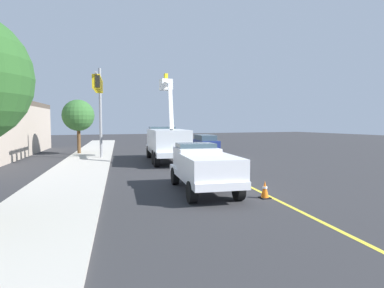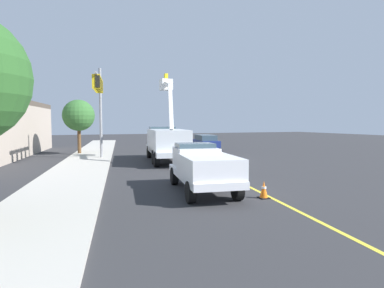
{
  "view_description": "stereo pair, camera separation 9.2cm",
  "coord_description": "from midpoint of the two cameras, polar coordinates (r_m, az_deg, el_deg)",
  "views": [
    {
      "loc": [
        -22.45,
        9.45,
        3.07
      ],
      "look_at": [
        0.04,
        0.58,
        1.4
      ],
      "focal_mm": 29.5,
      "sensor_mm": 36.0,
      "label": 1
    },
    {
      "loc": [
        -22.48,
        9.36,
        3.07
      ],
      "look_at": [
        0.04,
        0.58,
        1.4
      ],
      "focal_mm": 29.5,
      "sensor_mm": 36.0,
      "label": 2
    }
  ],
  "objects": [
    {
      "name": "ground",
      "position": [
        24.55,
        1.41,
        -3.23
      ],
      "size": [
        120.0,
        120.0,
        0.0
      ],
      "primitive_type": "plane",
      "color": "#2D2D30"
    },
    {
      "name": "traffic_cone_leading",
      "position": [
        13.19,
        13.05,
        -8.07
      ],
      "size": [
        0.4,
        0.4,
        0.7
      ],
      "color": "black",
      "rests_on": "ground"
    },
    {
      "name": "street_tree_right",
      "position": [
        31.86,
        -19.73,
        4.86
      ],
      "size": [
        2.97,
        2.97,
        5.21
      ],
      "color": "brown",
      "rests_on": "ground"
    },
    {
      "name": "passing_minivan",
      "position": [
        34.39,
        2.58,
        0.45
      ],
      "size": [
        5.03,
        2.58,
        1.69
      ],
      "color": "navy",
      "rests_on": "ground"
    },
    {
      "name": "utility_bucket_truck",
      "position": [
        24.78,
        -4.54,
        0.58
      ],
      "size": [
        8.48,
        3.68,
        7.06
      ],
      "color": "silver",
      "rests_on": "ground"
    },
    {
      "name": "sidewalk_far_side",
      "position": [
        23.93,
        -18.84,
        -3.49
      ],
      "size": [
        59.88,
        12.38,
        0.12
      ],
      "primitive_type": "cube",
      "rotation": [
        0.0,
        0.0,
        -0.15
      ],
      "color": "#B2ADA3",
      "rests_on": "ground"
    },
    {
      "name": "traffic_cone_mid_front",
      "position": [
        29.33,
        -2.17,
        -1.26
      ],
      "size": [
        0.4,
        0.4,
        0.83
      ],
      "color": "black",
      "rests_on": "ground"
    },
    {
      "name": "lane_centre_stripe",
      "position": [
        24.55,
        1.41,
        -3.23
      ],
      "size": [
        49.48,
        7.51,
        0.01
      ],
      "primitive_type": "cube",
      "rotation": [
        0.0,
        0.0,
        -0.15
      ],
      "color": "yellow",
      "rests_on": "ground"
    },
    {
      "name": "traffic_signal_mast",
      "position": [
        25.91,
        -16.31,
        8.46
      ],
      "size": [
        5.2,
        1.07,
        7.54
      ],
      "color": "gray",
      "rests_on": "ground"
    },
    {
      "name": "service_pickup_truck",
      "position": [
        13.93,
        2.11,
        -4.1
      ],
      "size": [
        5.85,
        2.9,
        2.06
      ],
      "color": "white",
      "rests_on": "ground"
    }
  ]
}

